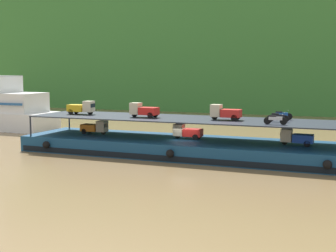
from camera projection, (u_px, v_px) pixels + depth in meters
ground_plane at (186, 155)px, 42.94m from camera, size 400.00×400.00×0.00m
hillside_far_bank at (282, 26)px, 99.02m from camera, size 123.97×41.27×31.30m
cargo_barge at (186, 147)px, 42.84m from camera, size 31.96×8.27×1.50m
cargo_rack at (186, 119)px, 42.54m from camera, size 30.36×6.91×2.00m
mini_truck_lower_stern at (95, 127)px, 46.50m from camera, size 2.75×1.22×1.38m
mini_truck_lower_aft at (187, 132)px, 43.06m from camera, size 2.76×1.24×1.38m
mini_truck_lower_mid at (296, 137)px, 39.32m from camera, size 2.77×1.26×1.38m
mini_truck_upper_stern at (82, 108)px, 46.44m from camera, size 2.77×1.25×1.38m
mini_truck_upper_mid at (144, 110)px, 43.29m from camera, size 2.78×1.27×1.38m
mini_truck_upper_fore at (225, 112)px, 40.96m from camera, size 2.76×1.23×1.38m
motorcycle_upper_port at (275, 119)px, 37.45m from camera, size 1.90×0.55×0.87m
motorcycle_upper_centre at (278, 117)px, 39.40m from camera, size 1.90×0.55×0.87m
motorcycle_upper_stbd at (282, 115)px, 41.30m from camera, size 1.90×0.55×0.87m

